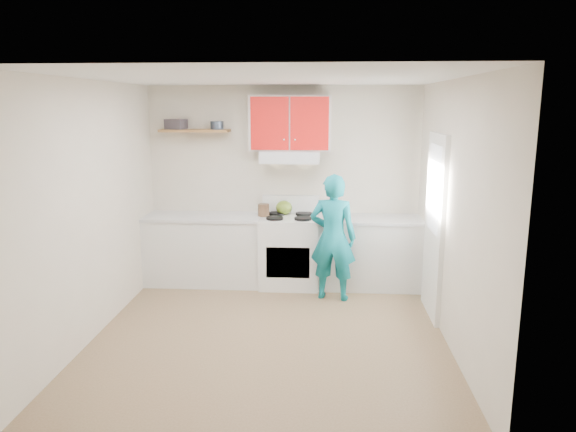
# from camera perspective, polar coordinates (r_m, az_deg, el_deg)

# --- Properties ---
(floor) EXTENTS (3.80, 3.80, 0.00)m
(floor) POSITION_cam_1_polar(r_m,az_deg,el_deg) (5.71, -1.92, -12.49)
(floor) COLOR brown
(floor) RESTS_ON ground
(ceiling) EXTENTS (3.60, 3.80, 0.04)m
(ceiling) POSITION_cam_1_polar(r_m,az_deg,el_deg) (5.21, -2.13, 14.54)
(ceiling) COLOR white
(ceiling) RESTS_ON floor
(back_wall) EXTENTS (3.60, 0.04, 2.60)m
(back_wall) POSITION_cam_1_polar(r_m,az_deg,el_deg) (7.18, -0.46, 3.40)
(back_wall) COLOR beige
(back_wall) RESTS_ON floor
(front_wall) EXTENTS (3.60, 0.04, 2.60)m
(front_wall) POSITION_cam_1_polar(r_m,az_deg,el_deg) (3.49, -5.25, -5.80)
(front_wall) COLOR beige
(front_wall) RESTS_ON floor
(left_wall) EXTENTS (0.04, 3.80, 2.60)m
(left_wall) POSITION_cam_1_polar(r_m,az_deg,el_deg) (5.78, -20.07, 0.61)
(left_wall) COLOR beige
(left_wall) RESTS_ON floor
(right_wall) EXTENTS (0.04, 3.80, 2.60)m
(right_wall) POSITION_cam_1_polar(r_m,az_deg,el_deg) (5.43, 17.23, 0.12)
(right_wall) COLOR beige
(right_wall) RESTS_ON floor
(door) EXTENTS (0.05, 0.85, 2.05)m
(door) POSITION_cam_1_polar(r_m,az_deg,el_deg) (6.15, 15.38, -1.07)
(door) COLOR white
(door) RESTS_ON floor
(door_glass) EXTENTS (0.01, 0.55, 0.95)m
(door_glass) POSITION_cam_1_polar(r_m,az_deg,el_deg) (6.07, 15.35, 2.85)
(door_glass) COLOR white
(door_glass) RESTS_ON door
(counter_left) EXTENTS (1.52, 0.60, 0.90)m
(counter_left) POSITION_cam_1_polar(r_m,az_deg,el_deg) (7.22, -8.91, -3.60)
(counter_left) COLOR silver
(counter_left) RESTS_ON floor
(counter_right) EXTENTS (1.32, 0.60, 0.90)m
(counter_right) POSITION_cam_1_polar(r_m,az_deg,el_deg) (7.07, 8.64, -3.93)
(counter_right) COLOR silver
(counter_right) RESTS_ON floor
(stove) EXTENTS (0.76, 0.65, 0.92)m
(stove) POSITION_cam_1_polar(r_m,az_deg,el_deg) (7.03, 0.17, -3.79)
(stove) COLOR white
(stove) RESTS_ON floor
(range_hood) EXTENTS (0.76, 0.44, 0.15)m
(range_hood) POSITION_cam_1_polar(r_m,az_deg,el_deg) (6.90, 0.23, 6.37)
(range_hood) COLOR silver
(range_hood) RESTS_ON back_wall
(upper_cabinets) EXTENTS (1.02, 0.33, 0.70)m
(upper_cabinets) POSITION_cam_1_polar(r_m,az_deg,el_deg) (6.93, 0.26, 9.91)
(upper_cabinets) COLOR red
(upper_cabinets) RESTS_ON back_wall
(shelf) EXTENTS (0.90, 0.30, 0.04)m
(shelf) POSITION_cam_1_polar(r_m,az_deg,el_deg) (7.14, -9.92, 8.99)
(shelf) COLOR brown
(shelf) RESTS_ON back_wall
(books) EXTENTS (0.30, 0.26, 0.13)m
(books) POSITION_cam_1_polar(r_m,az_deg,el_deg) (7.17, -11.88, 9.59)
(books) COLOR #373138
(books) RESTS_ON shelf
(tin) EXTENTS (0.22, 0.22, 0.10)m
(tin) POSITION_cam_1_polar(r_m,az_deg,el_deg) (7.05, -7.60, 9.59)
(tin) COLOR #333D4C
(tin) RESTS_ON shelf
(kettle) EXTENTS (0.26, 0.26, 0.19)m
(kettle) POSITION_cam_1_polar(r_m,az_deg,el_deg) (7.07, -0.43, 0.91)
(kettle) COLOR #5B7420
(kettle) RESTS_ON stove
(crock) EXTENTS (0.19, 0.19, 0.18)m
(crock) POSITION_cam_1_polar(r_m,az_deg,el_deg) (6.98, -2.63, 0.56)
(crock) COLOR #4E3522
(crock) RESTS_ON counter_left
(cutting_board) EXTENTS (0.30, 0.23, 0.02)m
(cutting_board) POSITION_cam_1_polar(r_m,az_deg,el_deg) (6.94, 7.67, -0.28)
(cutting_board) COLOR olive
(cutting_board) RESTS_ON counter_right
(silicone_mat) EXTENTS (0.30, 0.26, 0.01)m
(silicone_mat) POSITION_cam_1_polar(r_m,az_deg,el_deg) (7.03, 11.31, -0.30)
(silicone_mat) COLOR #AF1220
(silicone_mat) RESTS_ON counter_right
(person) EXTENTS (0.62, 0.47, 1.55)m
(person) POSITION_cam_1_polar(r_m,az_deg,el_deg) (6.48, 4.82, -2.30)
(person) COLOR #0E7481
(person) RESTS_ON floor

